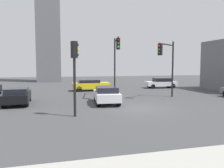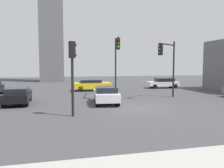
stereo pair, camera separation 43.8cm
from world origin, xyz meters
name	(u,v)px [view 2 (the right image)]	position (x,y,z in m)	size (l,w,h in m)	color
ground_plane	(139,108)	(0.00, 0.00, 0.00)	(95.73, 95.73, 0.00)	#424244
traffic_light_0	(167,58)	(4.31, 4.15, 3.79)	(2.45, 1.72, 5.47)	black
traffic_light_1	(117,54)	(-0.17, 5.96, 4.20)	(0.97, 4.09, 5.96)	black
traffic_light_2	(73,64)	(-4.83, -1.46, 3.21)	(0.49, 0.41, 4.56)	black
car_2	(163,83)	(8.32, 13.03, 0.73)	(4.39, 2.08, 1.38)	silver
car_3	(106,94)	(-1.93, 2.62, 0.75)	(2.27, 4.31, 1.40)	silver
car_4	(92,85)	(-1.76, 12.09, 0.75)	(4.51, 1.99, 1.36)	yellow
car_5	(18,95)	(-8.98, 3.97, 0.72)	(2.05, 4.29, 1.35)	black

